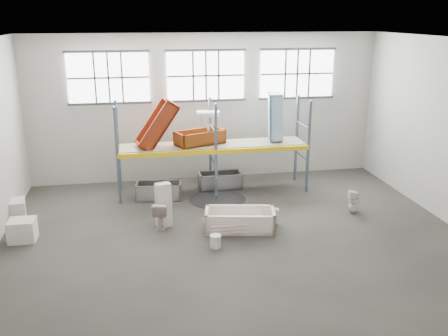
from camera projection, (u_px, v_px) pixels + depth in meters
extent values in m
cube|color=#4B4741|center=(234.00, 237.00, 12.98)|extent=(12.00, 10.00, 0.10)
cube|color=silver|center=(235.00, 38.00, 11.47)|extent=(12.00, 10.00, 0.10)
cube|color=#BAB9AC|center=(206.00, 107.00, 16.97)|extent=(12.00, 0.10, 5.00)
cube|color=#9E9D92|center=(300.00, 225.00, 7.48)|extent=(12.00, 0.10, 5.00)
cube|color=white|center=(108.00, 78.00, 15.99)|extent=(2.60, 0.04, 1.60)
cube|color=white|center=(206.00, 76.00, 16.54)|extent=(2.60, 0.04, 1.60)
cube|color=white|center=(297.00, 74.00, 17.08)|extent=(2.60, 0.04, 1.60)
cube|color=slate|center=(117.00, 156.00, 14.74)|extent=(0.08, 0.08, 3.00)
cube|color=slate|center=(118.00, 146.00, 15.87)|extent=(0.08, 0.08, 3.00)
cube|color=slate|center=(216.00, 152.00, 15.25)|extent=(0.08, 0.08, 3.00)
cube|color=slate|center=(210.00, 142.00, 16.37)|extent=(0.08, 0.08, 3.00)
cube|color=slate|center=(308.00, 147.00, 15.76)|extent=(0.08, 0.08, 3.00)
cube|color=slate|center=(296.00, 138.00, 16.88)|extent=(0.08, 0.08, 3.00)
cube|color=yellow|center=(216.00, 152.00, 15.25)|extent=(6.00, 0.10, 0.14)
cube|color=yellow|center=(210.00, 142.00, 16.37)|extent=(6.00, 0.10, 0.14)
cube|color=gray|center=(213.00, 144.00, 15.79)|extent=(5.90, 1.10, 0.03)
cylinder|color=black|center=(217.00, 199.00, 15.51)|extent=(1.80, 1.80, 0.00)
cube|color=beige|center=(271.00, 215.00, 13.56)|extent=(0.44, 0.33, 0.38)
imported|color=silver|center=(252.00, 220.00, 13.56)|extent=(0.45, 0.45, 0.14)
imported|color=beige|center=(162.00, 214.00, 13.43)|extent=(0.58, 0.79, 0.72)
cube|color=beige|center=(163.00, 205.00, 13.37)|extent=(0.46, 0.37, 1.23)
imported|color=white|center=(354.00, 202.00, 14.36)|extent=(0.37, 0.37, 0.69)
imported|color=white|center=(208.00, 130.00, 15.47)|extent=(0.78, 0.64, 0.64)
cylinder|color=silver|center=(215.00, 241.00, 12.25)|extent=(0.34, 0.34, 0.33)
cube|color=silver|center=(22.00, 230.00, 12.59)|extent=(0.67, 0.58, 0.57)
cube|color=silver|center=(14.00, 209.00, 13.98)|extent=(0.76, 0.76, 0.54)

